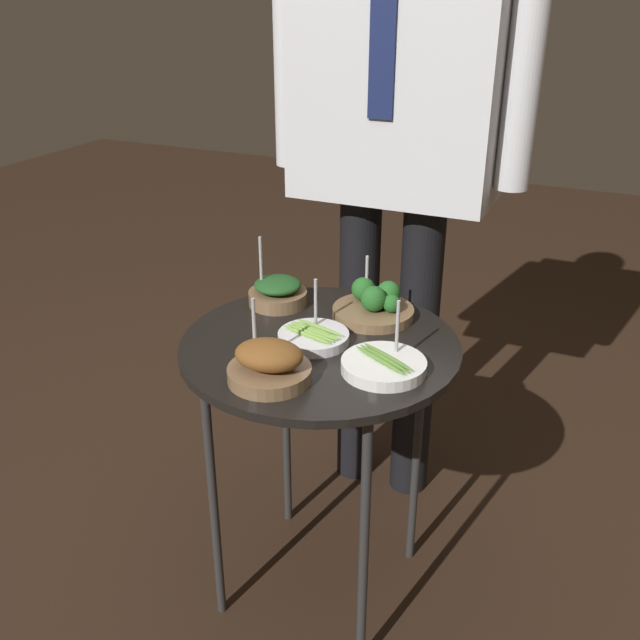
% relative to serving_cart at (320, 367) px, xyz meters
% --- Properties ---
extents(ground_plane, '(8.00, 8.00, 0.00)m').
position_rel_serving_cart_xyz_m(ground_plane, '(0.00, 0.00, -0.60)').
color(ground_plane, black).
extents(serving_cart, '(0.58, 0.58, 0.66)m').
position_rel_serving_cart_xyz_m(serving_cart, '(0.00, 0.00, 0.00)').
color(serving_cart, black).
rests_on(serving_cart, ground_plane).
extents(bowl_asparagus_center, '(0.15, 0.15, 0.12)m').
position_rel_serving_cart_xyz_m(bowl_asparagus_center, '(-0.01, -0.01, 0.07)').
color(bowl_asparagus_center, silver).
rests_on(bowl_asparagus_center, serving_cart).
extents(bowl_spinach_front_center, '(0.13, 0.13, 0.16)m').
position_rel_serving_cart_xyz_m(bowl_spinach_front_center, '(-0.16, 0.13, 0.09)').
color(bowl_spinach_front_center, brown).
rests_on(bowl_spinach_front_center, serving_cart).
extents(bowl_roast_mid_left, '(0.16, 0.16, 0.15)m').
position_rel_serving_cart_xyz_m(bowl_roast_mid_left, '(-0.02, -0.18, 0.09)').
color(bowl_roast_mid_left, brown).
rests_on(bowl_roast_mid_left, serving_cart).
extents(bowl_broccoli_far_rim, '(0.18, 0.18, 0.12)m').
position_rel_serving_cart_xyz_m(bowl_broccoli_far_rim, '(0.06, 0.16, 0.09)').
color(bowl_broccoli_far_rim, brown).
rests_on(bowl_broccoli_far_rim, serving_cart).
extents(bowl_asparagus_front_left, '(0.16, 0.16, 0.13)m').
position_rel_serving_cart_xyz_m(bowl_asparagus_front_left, '(0.16, -0.06, 0.07)').
color(bowl_asparagus_front_left, white).
rests_on(bowl_asparagus_front_left, serving_cart).
extents(waiter_figure, '(0.63, 0.24, 1.71)m').
position_rel_serving_cart_xyz_m(waiter_figure, '(-0.01, 0.45, 0.48)').
color(waiter_figure, black).
rests_on(waiter_figure, ground_plane).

